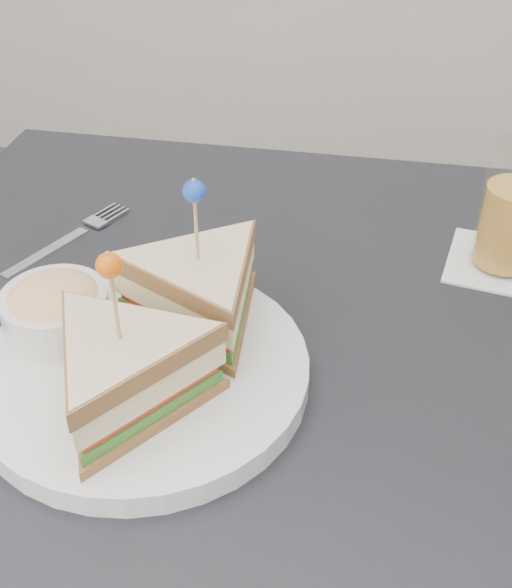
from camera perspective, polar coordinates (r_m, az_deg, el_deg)
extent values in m
cube|color=black|center=(0.70, -0.96, -4.67)|extent=(0.80, 0.80, 0.03)
cylinder|color=black|center=(1.28, -13.18, -4.86)|extent=(0.04, 0.04, 0.72)
cylinder|color=black|center=(1.22, 19.13, -8.75)|extent=(0.04, 0.04, 0.72)
cylinder|color=silver|center=(0.65, -8.64, -6.10)|extent=(0.38, 0.38, 0.02)
cylinder|color=silver|center=(0.64, -8.73, -5.38)|extent=(0.38, 0.38, 0.01)
cylinder|color=tan|center=(0.54, -10.88, -0.78)|extent=(0.00, 0.00, 0.09)
sphere|color=#D9550D|center=(0.52, -11.31, 2.17)|extent=(0.03, 0.03, 0.02)
cylinder|color=tan|center=(0.62, -4.65, 5.19)|extent=(0.00, 0.00, 0.09)
sphere|color=#163DAB|center=(0.60, -4.81, 7.94)|extent=(0.03, 0.03, 0.02)
cylinder|color=silver|center=(0.68, -15.18, -1.47)|extent=(0.13, 0.13, 0.04)
ellipsoid|color=#E0B772|center=(0.67, -15.38, -0.48)|extent=(0.11, 0.11, 0.04)
cube|color=silver|center=(0.83, -15.96, 3.09)|extent=(0.06, 0.11, 0.00)
cube|color=silver|center=(0.87, -12.32, 5.45)|extent=(0.03, 0.03, 0.00)
cube|color=#B4B6BF|center=(0.75, -12.69, -0.37)|extent=(0.09, 0.09, 0.01)
cube|color=#B4B6BF|center=(0.79, -5.42, 2.64)|extent=(0.11, 0.11, 0.00)
cylinder|color=#B4B6BF|center=(0.82, -1.41, 4.23)|extent=(0.03, 0.03, 0.00)
cube|color=silver|center=(0.83, 18.41, 2.23)|extent=(0.13, 0.13, 0.00)
cylinder|color=#B78133|center=(0.80, 19.07, 5.06)|extent=(0.07, 0.07, 0.09)
cube|color=white|center=(0.78, 18.77, 7.27)|extent=(0.02, 0.02, 0.02)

